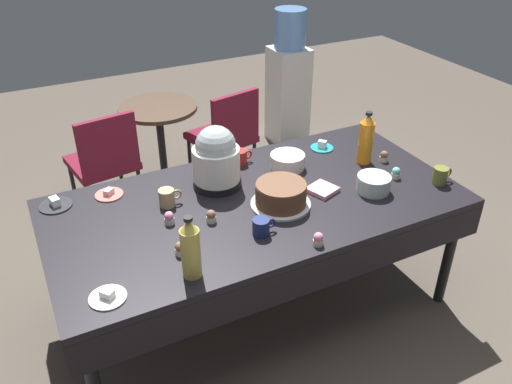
% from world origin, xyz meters
% --- Properties ---
extents(ground, '(9.00, 9.00, 0.00)m').
position_xyz_m(ground, '(0.00, 0.00, 0.00)').
color(ground, brown).
extents(potluck_table, '(2.20, 1.10, 0.75)m').
position_xyz_m(potluck_table, '(0.00, 0.00, 0.69)').
color(potluck_table, black).
rests_on(potluck_table, ground).
extents(frosted_layer_cake, '(0.32, 0.32, 0.13)m').
position_xyz_m(frosted_layer_cake, '(0.09, -0.10, 0.81)').
color(frosted_layer_cake, silver).
rests_on(frosted_layer_cake, potluck_table).
extents(slow_cooker, '(0.27, 0.27, 0.36)m').
position_xyz_m(slow_cooker, '(-0.12, 0.24, 0.92)').
color(slow_cooker, black).
rests_on(slow_cooker, potluck_table).
extents(glass_salad_bowl, '(0.18, 0.18, 0.09)m').
position_xyz_m(glass_salad_bowl, '(0.62, -0.20, 0.80)').
color(glass_salad_bowl, '#B2C6BC').
rests_on(glass_salad_bowl, potluck_table).
extents(ceramic_snack_bowl, '(0.20, 0.20, 0.09)m').
position_xyz_m(ceramic_snack_bowl, '(0.33, 0.24, 0.79)').
color(ceramic_snack_bowl, silver).
rests_on(ceramic_snack_bowl, potluck_table).
extents(dessert_plate_coral, '(0.15, 0.15, 0.04)m').
position_xyz_m(dessert_plate_coral, '(-0.69, 0.40, 0.76)').
color(dessert_plate_coral, '#E07266').
rests_on(dessert_plate_coral, potluck_table).
extents(dessert_plate_teal, '(0.15, 0.15, 0.05)m').
position_xyz_m(dessert_plate_teal, '(0.65, 0.36, 0.76)').
color(dessert_plate_teal, teal).
rests_on(dessert_plate_teal, potluck_table).
extents(dessert_plate_charcoal, '(0.17, 0.17, 0.05)m').
position_xyz_m(dessert_plate_charcoal, '(-0.97, 0.42, 0.76)').
color(dessert_plate_charcoal, '#2D2D33').
rests_on(dessert_plate_charcoal, potluck_table).
extents(dessert_plate_white, '(0.16, 0.16, 0.04)m').
position_xyz_m(dessert_plate_white, '(-0.89, -0.40, 0.76)').
color(dessert_plate_white, white).
rests_on(dessert_plate_white, potluck_table).
extents(cupcake_mint, '(0.05, 0.05, 0.07)m').
position_xyz_m(cupcake_mint, '(-0.48, -0.00, 0.78)').
color(cupcake_mint, beige).
rests_on(cupcake_mint, potluck_table).
extents(cupcake_vanilla, '(0.05, 0.05, 0.07)m').
position_xyz_m(cupcake_vanilla, '(0.08, -0.48, 0.78)').
color(cupcake_vanilla, beige).
rests_on(cupcake_vanilla, potluck_table).
extents(cupcake_cocoa, '(0.05, 0.05, 0.07)m').
position_xyz_m(cupcake_cocoa, '(0.82, -0.15, 0.78)').
color(cupcake_cocoa, beige).
rests_on(cupcake_cocoa, potluck_table).
extents(cupcake_berry, '(0.05, 0.05, 0.07)m').
position_xyz_m(cupcake_berry, '(-0.29, -0.08, 0.78)').
color(cupcake_berry, beige).
rests_on(cupcake_berry, potluck_table).
extents(cupcake_rose, '(0.05, 0.05, 0.07)m').
position_xyz_m(cupcake_rose, '(-0.52, -0.26, 0.78)').
color(cupcake_rose, beige).
rests_on(cupcake_rose, potluck_table).
extents(cupcake_lemon, '(0.05, 0.05, 0.07)m').
position_xyz_m(cupcake_lemon, '(0.89, 0.04, 0.78)').
color(cupcake_lemon, beige).
rests_on(cupcake_lemon, potluck_table).
extents(soda_bottle_ginger_ale, '(0.09, 0.09, 0.31)m').
position_xyz_m(soda_bottle_ginger_ale, '(-0.52, -0.42, 0.89)').
color(soda_bottle_ginger_ale, gold).
rests_on(soda_bottle_ginger_ale, potluck_table).
extents(soda_bottle_orange_juice, '(0.09, 0.09, 0.32)m').
position_xyz_m(soda_bottle_orange_juice, '(0.77, 0.09, 0.90)').
color(soda_bottle_orange_juice, orange).
rests_on(soda_bottle_orange_juice, potluck_table).
extents(coffee_mug_tan, '(0.12, 0.08, 0.09)m').
position_xyz_m(coffee_mug_tan, '(-0.44, 0.16, 0.80)').
color(coffee_mug_tan, tan).
rests_on(coffee_mug_tan, potluck_table).
extents(coffee_mug_red, '(0.13, 0.09, 0.09)m').
position_xyz_m(coffee_mug_red, '(0.10, 0.41, 0.79)').
color(coffee_mug_red, '#B2231E').
rests_on(coffee_mug_red, potluck_table).
extents(coffee_mug_navy, '(0.12, 0.08, 0.08)m').
position_xyz_m(coffee_mug_navy, '(-0.11, -0.28, 0.79)').
color(coffee_mug_navy, navy).
rests_on(coffee_mug_navy, potluck_table).
extents(coffee_mug_olive, '(0.12, 0.08, 0.10)m').
position_xyz_m(coffee_mug_olive, '(1.00, -0.30, 0.80)').
color(coffee_mug_olive, olive).
rests_on(coffee_mug_olive, potluck_table).
extents(paper_napkin_stack, '(0.18, 0.18, 0.02)m').
position_xyz_m(paper_napkin_stack, '(0.37, -0.09, 0.76)').
color(paper_napkin_stack, pink).
rests_on(paper_napkin_stack, potluck_table).
extents(maroon_chair_left, '(0.50, 0.50, 0.85)m').
position_xyz_m(maroon_chair_left, '(-0.54, 1.34, 0.49)').
color(maroon_chair_left, maroon).
rests_on(maroon_chair_left, ground).
extents(maroon_chair_right, '(0.52, 0.52, 0.85)m').
position_xyz_m(maroon_chair_right, '(0.42, 1.35, 0.49)').
color(maroon_chair_right, maroon).
rests_on(maroon_chair_right, ground).
extents(round_cafe_table, '(0.60, 0.60, 0.72)m').
position_xyz_m(round_cafe_table, '(-0.05, 1.57, 0.50)').
color(round_cafe_table, '#473323').
rests_on(round_cafe_table, ground).
extents(water_cooler, '(0.32, 0.32, 1.24)m').
position_xyz_m(water_cooler, '(1.29, 1.90, 0.59)').
color(water_cooler, silver).
rests_on(water_cooler, ground).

